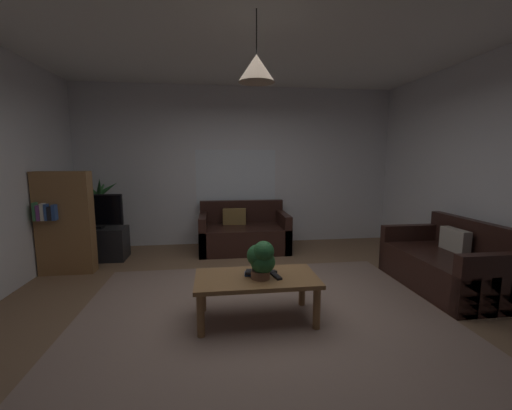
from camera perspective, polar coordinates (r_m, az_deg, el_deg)
The scene contains 19 objects.
floor at distance 3.62m, azimuth 0.65°, elevation -17.56°, with size 5.69×5.31×0.02m, color brown.
rug at distance 3.43m, azimuth 1.15°, elevation -18.79°, with size 3.70×2.92×0.01m, color gray.
wall_back at distance 5.93m, azimuth -3.04°, elevation 6.82°, with size 5.81×0.06×2.84m, color silver.
wall_right at distance 4.65m, azimuth 38.63°, elevation 4.67°, with size 0.06×5.31×2.84m, color silver.
ceiling at distance 3.50m, azimuth 0.74°, elevation 29.78°, with size 5.69×5.31×0.02m, color white.
window_pane at distance 5.90m, azimuth -3.57°, elevation 5.03°, with size 1.45×0.01×0.98m, color white.
couch_under_window at distance 5.55m, azimuth -2.25°, elevation -5.23°, with size 1.49×0.88×0.82m.
couch_right_side at distance 4.60m, azimuth 31.02°, elevation -9.29°, with size 0.88×1.52×0.82m.
coffee_table at distance 3.19m, azimuth 0.08°, elevation -13.71°, with size 1.17×0.61×0.44m.
book_on_table_0 at distance 3.20m, azimuth -0.71°, elevation -12.11°, with size 0.14×0.10×0.02m, color #2D4C8C.
book_on_table_1 at distance 3.18m, azimuth -0.73°, elevation -11.82°, with size 0.12×0.11×0.03m, color black.
remote_on_table_0 at distance 3.14m, azimuth 3.67°, elevation -12.54°, with size 0.05×0.16×0.02m, color black.
remote_on_table_1 at distance 3.23m, azimuth 2.40°, elevation -11.95°, with size 0.05×0.16×0.02m, color black.
potted_plant_on_table at distance 3.06m, azimuth 0.97°, elevation -9.49°, with size 0.27×0.25×0.37m.
tv_stand at distance 5.60m, azimuth -26.50°, elevation -6.22°, with size 0.90×0.44×0.50m, color black.
tv at distance 5.49m, azimuth -26.92°, elevation -0.98°, with size 0.85×0.16×0.53m.
potted_palm_corner at distance 6.02m, azimuth -26.22°, elevation -2.41°, with size 0.80×0.78×1.31m.
bookshelf_corner at distance 5.06m, azimuth -30.90°, elevation -2.71°, with size 0.70×0.31×1.40m.
pendant_lamp at distance 3.06m, azimuth 0.08°, elevation 23.16°, with size 0.33×0.33×0.61m.
Camera 1 is at (-0.46, -3.22, 1.56)m, focal length 22.50 mm.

